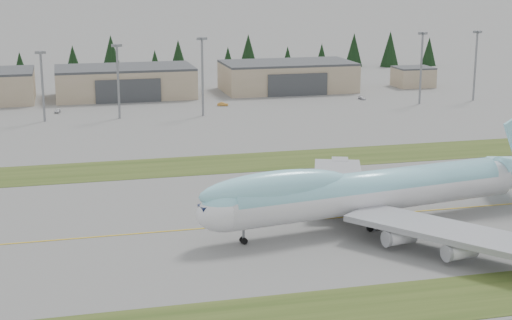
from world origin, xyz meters
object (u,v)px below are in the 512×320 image
object	(u,v)px
hangar_right	(287,76)
service_vehicle_b	(223,106)
hangar_center	(125,82)
service_vehicle_a	(58,113)
service_vehicle_c	(362,100)
boeing_747_freighter	(370,191)

from	to	relation	value
hangar_right	service_vehicle_b	distance (m)	40.88
hangar_center	service_vehicle_b	distance (m)	40.52
service_vehicle_a	service_vehicle_c	world-z (taller)	service_vehicle_a
boeing_747_freighter	service_vehicle_a	xyz separation A→B (m)	(-53.44, 128.65, -6.42)
hangar_center	service_vehicle_c	xyz separation A→B (m)	(79.42, -26.12, -5.39)
hangar_center	boeing_747_freighter	bearing A→B (deg)	-79.13
service_vehicle_c	boeing_747_freighter	bearing A→B (deg)	-119.65
hangar_right	service_vehicle_c	distance (m)	33.00
boeing_747_freighter	hangar_center	bearing A→B (deg)	91.73
boeing_747_freighter	service_vehicle_b	size ratio (longest dim) A/B	20.41
hangar_right	hangar_center	bearing A→B (deg)	180.00
hangar_right	service_vehicle_b	world-z (taller)	hangar_right
hangar_center	service_vehicle_b	size ratio (longest dim) A/B	13.20
hangar_center	service_vehicle_a	distance (m)	36.02
service_vehicle_a	service_vehicle_b	world-z (taller)	service_vehicle_a
service_vehicle_b	boeing_747_freighter	bearing A→B (deg)	-162.08
hangar_center	service_vehicle_a	world-z (taller)	hangar_center
hangar_right	service_vehicle_c	world-z (taller)	hangar_right
boeing_747_freighter	hangar_right	world-z (taller)	boeing_747_freighter
service_vehicle_a	boeing_747_freighter	bearing A→B (deg)	-56.89
boeing_747_freighter	service_vehicle_c	bearing A→B (deg)	59.85
hangar_right	boeing_747_freighter	bearing A→B (deg)	-101.00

